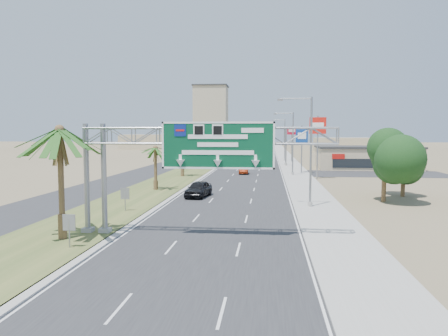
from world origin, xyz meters
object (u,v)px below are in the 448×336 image
car_right_lane (267,164)px  pole_sign_blue (302,138)px  signal_mast (276,142)px  car_left_lane (199,189)px  sign_gantry (195,144)px  pole_sign_red_far (292,134)px  store_building (367,158)px  car_far (240,161)px  palm_near (60,131)px  car_mid_lane (243,170)px  pole_sign_red_near (318,129)px

car_right_lane → pole_sign_blue: (5.83, -10.44, 5.18)m
signal_mast → car_left_lane: 45.70m
sign_gantry → pole_sign_red_far: 75.34m
sign_gantry → store_building: (23.06, 56.07, -4.06)m
signal_mast → store_building: size_ratio=0.57×
sign_gantry → car_far: sign_gantry is taller
signal_mast → palm_near: bearing=-102.7°
car_mid_lane → car_far: bearing=91.9°
sign_gantry → car_far: 65.18m
store_building → car_right_lane: bearing=179.3°
sign_gantry → signal_mast: signal_mast is taller
car_left_lane → car_mid_lane: 26.69m
car_left_lane → car_far: size_ratio=0.98×
sign_gantry → palm_near: palm_near is taller
car_right_lane → pole_sign_red_near: size_ratio=0.59×
signal_mast → car_mid_lane: bearing=-107.2°
car_right_lane → pole_sign_blue: bearing=-58.9°
palm_near → car_left_lane: 21.00m
sign_gantry → car_far: (-1.43, 64.95, -5.32)m
signal_mast → store_building: bearing=-19.5°
palm_near → pole_sign_red_far: 78.73m
car_far → pole_sign_blue: 22.97m
car_far → pole_sign_red_far: size_ratio=0.61×
signal_mast → store_building: (16.83, -5.97, -2.85)m
car_left_lane → car_mid_lane: size_ratio=1.15×
sign_gantry → pole_sign_blue: pole_sign_blue is taller
palm_near → pole_sign_blue: bearing=69.0°
car_mid_lane → signal_mast: bearing=69.2°
car_far → pole_sign_red_far: (11.49, 9.72, 5.86)m
sign_gantry → car_right_lane: size_ratio=3.05×
car_far → car_left_lane: bearing=-97.4°
car_mid_lane → pole_sign_red_far: (9.45, 30.79, 5.88)m
pole_sign_red_near → pole_sign_blue: bearing=100.3°
car_left_lane → car_mid_lane: car_left_lane is taller
signal_mast → car_mid_lane: 19.46m
car_mid_lane → pole_sign_red_far: bearing=69.3°
store_building → pole_sign_red_near: 22.78m
palm_near → car_right_lane: (12.55, 58.23, -6.17)m
sign_gantry → car_right_lane: (4.41, 56.30, -5.29)m
store_building → pole_sign_red_far: pole_sign_red_far is taller
sign_gantry → car_right_lane: sign_gantry is taller
signal_mast → pole_sign_red_near: bearing=-77.4°
sign_gantry → car_right_lane: 56.72m
palm_near → car_left_lane: size_ratio=1.68×
sign_gantry → palm_near: bearing=-166.7°
palm_near → car_far: size_ratio=1.65×
sign_gantry → car_far: bearing=91.3°
palm_near → car_mid_lane: size_ratio=1.92×
signal_mast → pole_sign_red_far: pole_sign_red_far is taller
signal_mast → pole_sign_blue: signal_mast is taller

